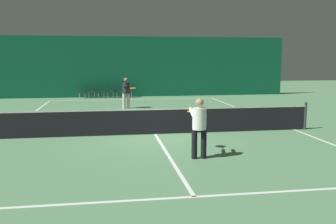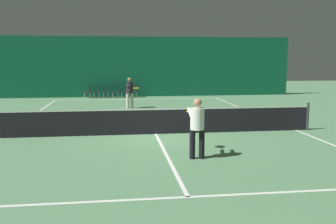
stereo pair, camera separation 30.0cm
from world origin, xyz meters
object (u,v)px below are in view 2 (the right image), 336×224
courtside_chair_0 (88,91)px  courtside_chair_4 (126,91)px  player_far (130,91)px  courtside_chair_5 (135,91)px  tennis_net (156,120)px  player_near (197,124)px  courtside_chair_2 (107,91)px  courtside_chair_1 (98,91)px  courtside_chair_3 (116,91)px

courtside_chair_0 → courtside_chair_4: (2.60, 0.00, 0.00)m
player_far → courtside_chair_5: 5.96m
tennis_net → player_far: (-0.68, 7.32, 0.48)m
tennis_net → courtside_chair_5: (-0.15, 13.23, -0.03)m
tennis_net → player_near: bearing=-77.2°
courtside_chair_0 → courtside_chair_2: bearing=90.0°
tennis_net → player_far: bearing=95.3°
courtside_chair_1 → player_near: bearing=12.0°
courtside_chair_3 → courtside_chair_5: size_ratio=1.00×
courtside_chair_3 → courtside_chair_0: bearing=-90.0°
player_far → courtside_chair_2: size_ratio=2.03×
player_far → courtside_chair_2: (-1.42, 5.91, -0.51)m
player_near → courtside_chair_5: player_near is taller
courtside_chair_5 → courtside_chair_1: bearing=-90.0°
tennis_net → courtside_chair_3: tennis_net is taller
courtside_chair_1 → courtside_chair_4: bearing=90.0°
tennis_net → courtside_chair_4: (-0.80, 13.23, -0.03)m
tennis_net → courtside_chair_3: size_ratio=14.29×
courtside_chair_2 → player_far: bearing=13.5°
courtside_chair_3 → player_far: bearing=7.4°
courtside_chair_0 → courtside_chair_2: 1.30m
tennis_net → player_near: size_ratio=7.11×
tennis_net → courtside_chair_2: 13.40m
tennis_net → courtside_chair_1: size_ratio=14.29×
courtside_chair_3 → courtside_chair_4: (0.65, 0.00, 0.00)m
player_near → courtside_chair_3: bearing=9.9°
player_near → courtside_chair_1: (-3.55, 16.74, -0.50)m
courtside_chair_4 → courtside_chair_5: size_ratio=1.00×
player_near → courtside_chair_2: 17.00m
player_far → courtside_chair_2: 6.10m
courtside_chair_3 → courtside_chair_5: (1.30, 0.00, 0.00)m
player_near → courtside_chair_1: bearing=14.3°
courtside_chair_2 → player_near: bearing=9.8°
tennis_net → player_far: 7.37m
tennis_net → courtside_chair_4: size_ratio=14.29×
courtside_chair_1 → courtside_chair_2: size_ratio=1.00×
courtside_chair_1 → courtside_chair_2: (0.65, 0.00, 0.00)m
tennis_net → courtside_chair_3: bearing=96.3°
player_near → courtside_chair_3: size_ratio=2.01×
player_near → courtside_chair_4: bearing=7.7°
courtside_chair_3 → courtside_chair_1: bearing=-90.0°
courtside_chair_1 → courtside_chair_4: 1.95m
tennis_net → courtside_chair_3: (-1.45, 13.23, -0.03)m
player_near → courtside_chair_5: size_ratio=2.01×
tennis_net → courtside_chair_2: bearing=99.0°
courtside_chair_0 → courtside_chair_1: same height
courtside_chair_0 → courtside_chair_5: same height
courtside_chair_5 → player_far: bearing=-5.1°
tennis_net → player_far: player_far is taller
courtside_chair_0 → player_near: bearing=14.1°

